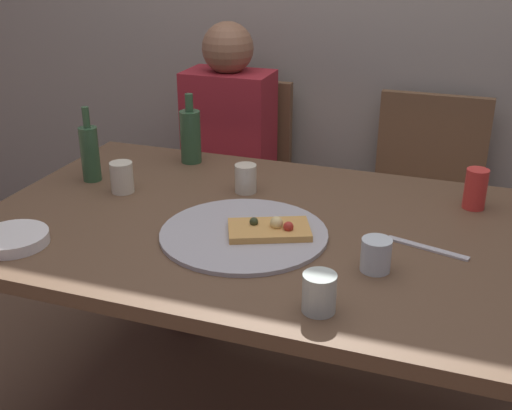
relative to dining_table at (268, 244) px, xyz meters
The scene contains 15 objects.
dining_table is the anchor object (origin of this frame).
pizza_tray 0.13m from the dining_table, 110.78° to the right, with size 0.46×0.46×0.01m, color #ADADB2.
pizza_slice_last 0.13m from the dining_table, 68.04° to the right, with size 0.25×0.21×0.05m.
wine_bottle 0.61m from the dining_table, 136.55° to the left, with size 0.07×0.07×0.25m.
beer_bottle 0.69m from the dining_table, 169.11° to the left, with size 0.06×0.06×0.25m.
tumbler_near 0.39m from the dining_table, 26.82° to the right, with size 0.07×0.07×0.08m, color silver.
tumbler_far 0.53m from the dining_table, behind, with size 0.07×0.07×0.10m, color beige.
wine_glass 0.47m from the dining_table, 57.68° to the right, with size 0.08×0.08×0.09m, color #B7C6BC.
short_glass 0.27m from the dining_table, 125.25° to the left, with size 0.07×0.07×0.09m, color beige.
soda_can 0.64m from the dining_table, 29.43° to the left, with size 0.07×0.07×0.12m, color red.
plate_stack 0.70m from the dining_table, 149.72° to the right, with size 0.19×0.19×0.03m, color white.
table_knife 0.45m from the dining_table, ahead, with size 0.22×0.02×0.01m, color #B7B7BC.
chair_left 1.03m from the dining_table, 116.60° to the left, with size 0.44×0.44×0.90m.
chair_right 0.99m from the dining_table, 67.99° to the left, with size 0.44×0.44×0.90m.
guest_in_sweater 0.89m from the dining_table, 120.99° to the left, with size 0.36×0.56×1.17m.
Camera 1 is at (0.51, -1.55, 1.50)m, focal length 44.36 mm.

